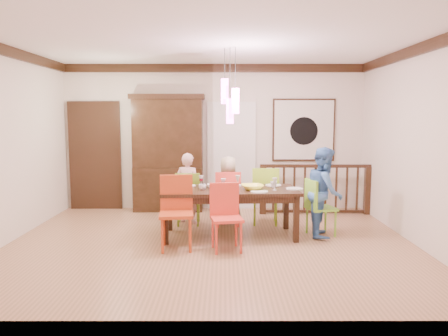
{
  "coord_description": "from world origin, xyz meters",
  "views": [
    {
      "loc": [
        0.19,
        -6.32,
        1.87
      ],
      "look_at": [
        0.2,
        0.48,
        1.07
      ],
      "focal_mm": 35.0,
      "sensor_mm": 36.0,
      "label": 1
    }
  ],
  "objects_px": {
    "balustrade": "(315,188)",
    "person_end_right": "(324,192)",
    "chair_far_left": "(188,194)",
    "person_far_left": "(188,188)",
    "person_far_mid": "(229,190)",
    "chair_end_right": "(321,203)",
    "dining_table": "(230,194)",
    "china_hutch": "(168,153)"
  },
  "relations": [
    {
      "from": "balustrade",
      "to": "person_end_right",
      "type": "distance_m",
      "value": 1.58
    },
    {
      "from": "person_far_left",
      "to": "china_hutch",
      "type": "bearing_deg",
      "value": -49.48
    },
    {
      "from": "person_far_mid",
      "to": "person_end_right",
      "type": "xyz_separation_m",
      "value": [
        1.49,
        -0.82,
        0.11
      ]
    },
    {
      "from": "chair_end_right",
      "to": "person_far_mid",
      "type": "relative_size",
      "value": 0.76
    },
    {
      "from": "dining_table",
      "to": "person_far_left",
      "type": "bearing_deg",
      "value": 126.28
    },
    {
      "from": "china_hutch",
      "to": "person_far_mid",
      "type": "bearing_deg",
      "value": -42.33
    },
    {
      "from": "chair_far_left",
      "to": "china_hutch",
      "type": "xyz_separation_m",
      "value": [
        -0.49,
        1.16,
        0.63
      ]
    },
    {
      "from": "dining_table",
      "to": "chair_end_right",
      "type": "bearing_deg",
      "value": -1.02
    },
    {
      "from": "chair_far_left",
      "to": "balustrade",
      "type": "relative_size",
      "value": 0.43
    },
    {
      "from": "dining_table",
      "to": "chair_end_right",
      "type": "relative_size",
      "value": 2.39
    },
    {
      "from": "dining_table",
      "to": "balustrade",
      "type": "height_order",
      "value": "balustrade"
    },
    {
      "from": "chair_end_right",
      "to": "person_far_mid",
      "type": "bearing_deg",
      "value": 47.1
    },
    {
      "from": "chair_end_right",
      "to": "person_far_mid",
      "type": "distance_m",
      "value": 1.66
    },
    {
      "from": "chair_far_left",
      "to": "balustrade",
      "type": "distance_m",
      "value": 2.51
    },
    {
      "from": "chair_end_right",
      "to": "china_hutch",
      "type": "xyz_separation_m",
      "value": [
        -2.64,
        1.87,
        0.64
      ]
    },
    {
      "from": "balustrade",
      "to": "dining_table",
      "type": "bearing_deg",
      "value": -135.78
    },
    {
      "from": "china_hutch",
      "to": "person_end_right",
      "type": "xyz_separation_m",
      "value": [
        2.68,
        -1.9,
        -0.45
      ]
    },
    {
      "from": "chair_end_right",
      "to": "china_hutch",
      "type": "distance_m",
      "value": 3.3
    },
    {
      "from": "person_end_right",
      "to": "china_hutch",
      "type": "bearing_deg",
      "value": 63.31
    },
    {
      "from": "person_far_mid",
      "to": "chair_end_right",
      "type": "bearing_deg",
      "value": 147.98
    },
    {
      "from": "dining_table",
      "to": "balustrade",
      "type": "bearing_deg",
      "value": 40.61
    },
    {
      "from": "person_far_left",
      "to": "person_end_right",
      "type": "distance_m",
      "value": 2.38
    },
    {
      "from": "person_far_left",
      "to": "dining_table",
      "type": "bearing_deg",
      "value": 144.89
    },
    {
      "from": "chair_far_left",
      "to": "person_far_mid",
      "type": "xyz_separation_m",
      "value": [
        0.7,
        0.08,
        0.07
      ]
    },
    {
      "from": "chair_end_right",
      "to": "person_far_mid",
      "type": "height_order",
      "value": "person_far_mid"
    },
    {
      "from": "chair_far_left",
      "to": "person_end_right",
      "type": "bearing_deg",
      "value": 160.8
    },
    {
      "from": "chair_end_right",
      "to": "china_hutch",
      "type": "height_order",
      "value": "china_hutch"
    },
    {
      "from": "china_hutch",
      "to": "balustrade",
      "type": "relative_size",
      "value": 1.08
    },
    {
      "from": "balustrade",
      "to": "person_far_mid",
      "type": "height_order",
      "value": "person_far_mid"
    },
    {
      "from": "chair_far_left",
      "to": "person_end_right",
      "type": "height_order",
      "value": "person_end_right"
    },
    {
      "from": "chair_far_left",
      "to": "balustrade",
      "type": "xyz_separation_m",
      "value": [
        2.37,
        0.82,
        -0.03
      ]
    },
    {
      "from": "balustrade",
      "to": "person_far_mid",
      "type": "xyz_separation_m",
      "value": [
        -1.67,
        -0.73,
        0.09
      ]
    },
    {
      "from": "dining_table",
      "to": "chair_far_left",
      "type": "relative_size",
      "value": 2.32
    },
    {
      "from": "chair_far_left",
      "to": "person_far_left",
      "type": "relative_size",
      "value": 0.74
    },
    {
      "from": "person_end_right",
      "to": "person_far_mid",
      "type": "bearing_deg",
      "value": 69.81
    },
    {
      "from": "balustrade",
      "to": "chair_end_right",
      "type": "bearing_deg",
      "value": -97.38
    },
    {
      "from": "person_far_left",
      "to": "person_far_mid",
      "type": "distance_m",
      "value": 0.72
    },
    {
      "from": "chair_end_right",
      "to": "person_far_left",
      "type": "relative_size",
      "value": 0.72
    },
    {
      "from": "dining_table",
      "to": "chair_end_right",
      "type": "distance_m",
      "value": 1.45
    },
    {
      "from": "person_far_left",
      "to": "person_end_right",
      "type": "xyz_separation_m",
      "value": [
        2.21,
        -0.89,
        0.08
      ]
    },
    {
      "from": "person_end_right",
      "to": "person_far_left",
      "type": "bearing_deg",
      "value": 76.88
    },
    {
      "from": "chair_end_right",
      "to": "person_end_right",
      "type": "relative_size",
      "value": 0.64
    }
  ]
}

